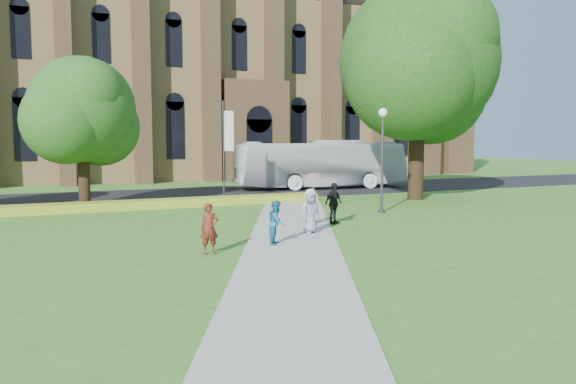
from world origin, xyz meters
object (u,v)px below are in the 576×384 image
streetlamp (382,147)px  large_tree (418,62)px  tour_coach (321,164)px  pedestrian_0 (209,228)px

streetlamp → large_tree: bearing=39.3°
tour_coach → pedestrian_0: (-14.74, -20.42, -1.00)m
tour_coach → streetlamp: bearing=171.2°
large_tree → pedestrian_0: 21.10m
tour_coach → pedestrian_0: bearing=150.9°
large_tree → tour_coach: size_ratio=1.01×
streetlamp → tour_coach: bearing=74.5°
large_tree → tour_coach: bearing=99.8°
pedestrian_0 → tour_coach: bearing=58.7°
streetlamp → tour_coach: size_ratio=0.40×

